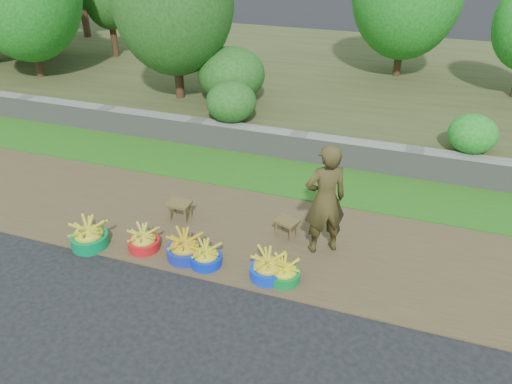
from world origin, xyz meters
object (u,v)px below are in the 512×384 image
(basin_b, at_px, (144,241))
(basin_e, at_px, (268,267))
(stool_right, at_px, (287,224))
(basin_a, at_px, (89,236))
(basin_c, at_px, (185,248))
(stool_left, at_px, (179,206))
(vendor_woman, at_px, (325,200))
(basin_d, at_px, (206,256))
(basin_f, at_px, (284,272))

(basin_b, height_order, basin_e, basin_e)
(stool_right, bearing_deg, basin_a, -156.47)
(basin_c, distance_m, stool_left, 1.03)
(stool_right, height_order, vendor_woman, vendor_woman)
(basin_a, distance_m, basin_e, 2.77)
(basin_c, distance_m, basin_e, 1.27)
(basin_c, xyz_separation_m, basin_d, (0.35, -0.05, -0.03))
(basin_c, height_order, vendor_woman, vendor_woman)
(basin_f, xyz_separation_m, stool_left, (-2.03, 0.90, 0.13))
(basin_e, height_order, stool_right, basin_e)
(vendor_woman, bearing_deg, stool_left, -33.83)
(basin_e, distance_m, stool_right, 1.01)
(basin_c, height_order, basin_e, basin_c)
(basin_d, xyz_separation_m, vendor_woman, (1.47, 0.90, 0.72))
(basin_d, height_order, stool_left, basin_d)
(basin_c, xyz_separation_m, vendor_woman, (1.82, 0.85, 0.69))
(basin_a, relative_size, basin_d, 1.21)
(basin_a, height_order, basin_b, basin_a)
(basin_e, relative_size, stool_left, 1.41)
(basin_c, bearing_deg, stool_right, 38.51)
(basin_f, xyz_separation_m, stool_right, (-0.26, 1.00, 0.11))
(basin_b, distance_m, basin_d, 1.03)
(basin_a, height_order, basin_f, basin_a)
(basin_a, relative_size, basin_e, 1.08)
(basin_a, bearing_deg, basin_f, 3.53)
(basin_e, distance_m, basin_f, 0.23)
(basin_e, relative_size, vendor_woman, 0.30)
(basin_d, xyz_separation_m, basin_f, (1.15, 0.03, -0.00))
(basin_c, xyz_separation_m, basin_e, (1.27, -0.02, -0.01))
(stool_left, bearing_deg, basin_d, -46.60)
(basin_b, relative_size, vendor_woman, 0.28)
(basin_d, height_order, basin_e, basin_e)
(basin_b, xyz_separation_m, basin_f, (2.17, -0.01, -0.01))
(basin_a, xyz_separation_m, basin_c, (1.49, 0.20, -0.01))
(basin_f, height_order, vendor_woman, vendor_woman)
(basin_a, relative_size, basin_f, 1.25)
(basin_a, bearing_deg, basin_b, 13.58)
(basin_a, relative_size, basin_c, 1.03)
(basin_c, bearing_deg, basin_f, -0.69)
(basin_d, bearing_deg, vendor_woman, 31.36)
(stool_right, bearing_deg, vendor_woman, -12.88)
(vendor_woman, bearing_deg, basin_f, 36.35)
(basin_d, relative_size, stool_right, 1.13)
(basin_d, bearing_deg, stool_left, 133.40)
(basin_a, distance_m, basin_d, 1.85)
(basin_d, relative_size, vendor_woman, 0.27)
(basin_b, relative_size, basin_c, 0.88)
(basin_d, xyz_separation_m, basin_e, (0.92, 0.03, 0.02))
(basin_f, distance_m, stool_right, 1.04)
(basin_a, bearing_deg, stool_left, 48.52)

